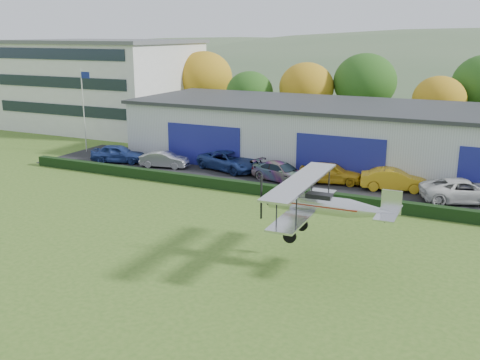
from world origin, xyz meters
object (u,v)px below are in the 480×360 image
at_px(hangar, 359,136).
at_px(flagpole, 84,103).
at_px(car_6, 464,191).
at_px(car_2, 229,161).
at_px(office_block, 104,84).
at_px(biplane, 321,203).
at_px(car_5, 394,180).
at_px(car_1, 164,159).
at_px(car_4, 331,173).
at_px(car_3, 281,172).
at_px(car_0, 118,153).

bearing_deg(hangar, flagpole, -166.49).
bearing_deg(car_6, car_2, 64.73).
height_order(office_block, biplane, office_block).
bearing_deg(car_5, hangar, 20.95).
distance_m(car_1, car_5, 19.12).
distance_m(car_1, car_4, 14.36).
height_order(flagpole, biplane, flagpole).
relative_size(hangar, biplane, 5.19).
height_order(hangar, car_4, hangar).
distance_m(hangar, flagpole, 25.68).
distance_m(office_block, flagpole, 15.33).
bearing_deg(car_5, office_block, 57.72).
bearing_deg(car_5, car_1, 81.79).
xyz_separation_m(flagpole, car_1, (10.14, -1.99, -4.05)).
distance_m(office_block, car_6, 44.84).
bearing_deg(biplane, hangar, 97.71).
relative_size(car_2, car_3, 1.14).
distance_m(hangar, car_5, 8.14).
bearing_deg(car_4, flagpole, 76.05).
bearing_deg(hangar, car_4, -93.70).
xyz_separation_m(car_1, car_2, (5.49, 1.45, 0.11)).
bearing_deg(car_3, flagpole, 99.40).
xyz_separation_m(office_block, flagpole, (8.12, -13.00, -0.43)).
bearing_deg(car_1, car_0, 80.96).
bearing_deg(car_4, car_0, 82.19).
bearing_deg(car_0, office_block, 24.14).
height_order(hangar, car_6, hangar).
relative_size(office_block, car_2, 3.62).
xyz_separation_m(car_5, car_6, (4.83, -0.96, 0.00)).
bearing_deg(biplane, car_6, 67.27).
bearing_deg(car_4, car_3, 93.83).
height_order(hangar, car_5, hangar).
bearing_deg(car_5, biplane, 164.81).
xyz_separation_m(car_2, car_4, (8.82, -0.24, 0.02)).
xyz_separation_m(car_2, car_3, (5.19, -1.28, -0.07)).
bearing_deg(car_1, biplane, -139.38).
height_order(office_block, car_0, office_block).
bearing_deg(office_block, hangar, -12.01).
distance_m(car_2, car_5, 13.59).
bearing_deg(car_3, car_5, -67.79).
bearing_deg(car_4, hangar, -15.83).
bearing_deg(biplane, car_0, 147.58).
relative_size(flagpole, biplane, 1.02).
xyz_separation_m(car_5, biplane, (-0.81, -15.39, 2.46)).
xyz_separation_m(office_block, car_5, (37.34, -13.66, -4.37)).
distance_m(flagpole, car_2, 16.13).
relative_size(car_4, car_5, 0.99).
bearing_deg(car_6, biplane, 136.76).
height_order(office_block, flagpole, office_block).
relative_size(car_0, biplane, 0.60).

